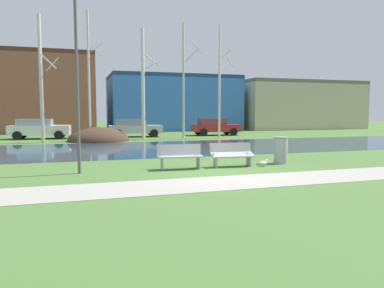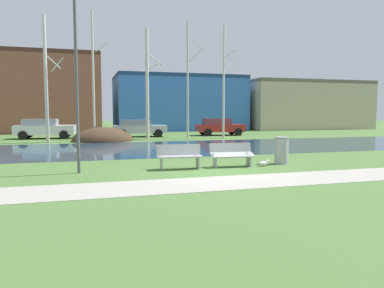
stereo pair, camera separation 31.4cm
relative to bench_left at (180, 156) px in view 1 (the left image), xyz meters
The scene contains 20 objects.
ground_plane 9.13m from the bench_left, 83.73° to the left, with size 120.00×120.00×0.00m, color #476B33.
paved_path_strip 3.05m from the bench_left, 70.76° to the right, with size 60.00×2.01×0.01m, color #9E998E.
river_band 7.67m from the bench_left, 82.53° to the left, with size 80.00×8.89×0.01m, color #284256.
soil_mound 13.75m from the bench_left, 98.50° to the left, with size 4.20×3.44×1.94m, color #423021.
bench_left is the anchor object (origin of this frame).
bench_right 2.00m from the bench_left, ahead, with size 1.64×0.68×0.87m.
trash_bin 4.16m from the bench_left, ahead, with size 0.55×0.55×1.05m.
seagull 3.21m from the bench_left, ahead, with size 0.42×0.16×0.25m.
streetlamp 4.94m from the bench_left, behind, with size 0.32×0.32×6.15m.
birch_far_left 14.99m from the bench_left, 112.50° to the left, with size 1.27×2.14×8.27m.
birch_left 14.25m from the bench_left, 100.77° to the left, with size 1.10×2.01×8.81m.
birch_center_left 15.23m from the bench_left, 84.84° to the left, with size 1.34×2.08×8.13m.
birch_center 15.74m from the bench_left, 73.11° to the left, with size 1.61×2.77×8.69m.
birch_center_right 15.90m from the bench_left, 62.94° to the left, with size 1.48×2.33×8.54m.
parked_van_nearest_white 18.27m from the bench_left, 109.68° to the left, with size 4.41×2.35×1.49m.
parked_sedan_second_silver 17.27m from the bench_left, 86.65° to the left, with size 4.34×2.25×1.38m.
parked_hatch_third_red 18.91m from the bench_left, 65.19° to the left, with size 4.13×2.28×1.47m.
building_brick_low 29.06m from the bench_left, 107.81° to the left, with size 14.45×7.71×7.78m.
building_blue_store 28.94m from the bench_left, 76.01° to the left, with size 13.92×8.39×5.97m.
building_beige_block 35.03m from the bench_left, 50.83° to the left, with size 14.90×8.93×5.62m.
Camera 1 is at (-4.50, -11.55, 2.04)m, focal length 34.38 mm.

